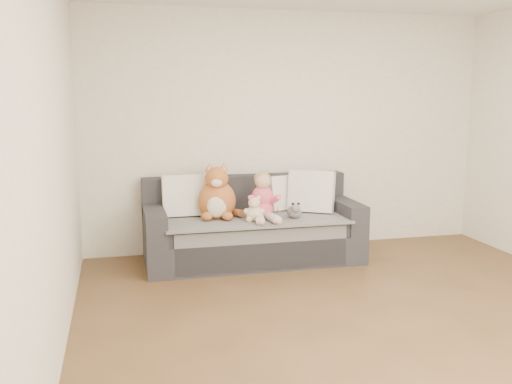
% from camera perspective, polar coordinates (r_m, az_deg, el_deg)
% --- Properties ---
extents(room_shell, '(5.00, 5.00, 5.00)m').
position_cam_1_polar(room_shell, '(4.41, 11.21, 4.18)').
color(room_shell, brown).
rests_on(room_shell, ground).
extents(sofa, '(2.20, 0.94, 0.85)m').
position_cam_1_polar(sofa, '(5.94, -0.44, -3.88)').
color(sofa, '#29292E').
rests_on(sofa, ground).
extents(cushion_left, '(0.46, 0.21, 0.44)m').
position_cam_1_polar(cushion_left, '(5.89, -7.11, -0.36)').
color(cushion_left, silver).
rests_on(cushion_left, sofa).
extents(cushion_right_back, '(0.44, 0.30, 0.39)m').
position_cam_1_polar(cushion_right_back, '(6.18, 3.00, -0.05)').
color(cushion_right_back, silver).
rests_on(cushion_right_back, sofa).
extents(cushion_right_front, '(0.52, 0.43, 0.45)m').
position_cam_1_polar(cushion_right_front, '(6.08, 5.55, 0.07)').
color(cushion_right_front, silver).
rests_on(cushion_right_front, sofa).
extents(toddler, '(0.34, 0.49, 0.48)m').
position_cam_1_polar(toddler, '(5.71, 0.71, -0.71)').
color(toddler, '#E7515B').
rests_on(toddler, sofa).
extents(plush_cat, '(0.46, 0.40, 0.59)m').
position_cam_1_polar(plush_cat, '(5.75, -3.90, -0.51)').
color(plush_cat, '#A54C24').
rests_on(plush_cat, sofa).
extents(teddy_bear, '(0.20, 0.16, 0.26)m').
position_cam_1_polar(teddy_bear, '(5.61, -0.18, -1.89)').
color(teddy_bear, beige).
rests_on(teddy_bear, sofa).
extents(plush_cow, '(0.14, 0.22, 0.18)m').
position_cam_1_polar(plush_cow, '(5.77, 3.86, -1.93)').
color(plush_cow, white).
rests_on(plush_cow, sofa).
extents(sippy_cup, '(0.09, 0.07, 0.10)m').
position_cam_1_polar(sippy_cup, '(5.76, 1.22, -2.12)').
color(sippy_cup, '#473591').
rests_on(sippy_cup, sofa).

